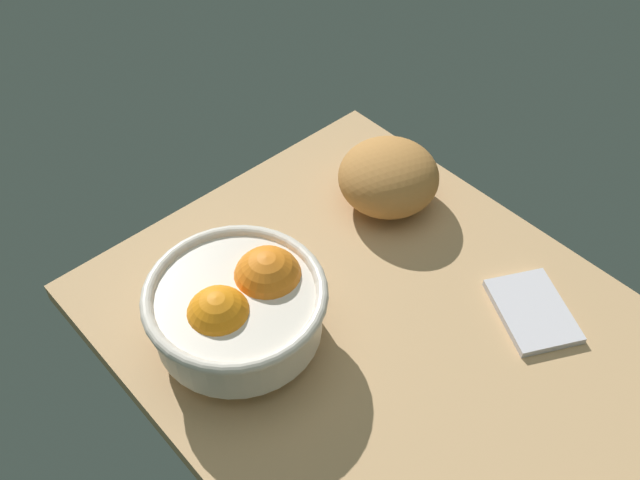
# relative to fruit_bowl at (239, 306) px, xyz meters

# --- Properties ---
(ground_plane) EXTENTS (0.77, 0.60, 0.03)m
(ground_plane) POSITION_rel_fruit_bowl_xyz_m (0.13, 0.15, -0.08)
(ground_plane) COLOR tan
(fruit_bowl) EXTENTS (0.23, 0.23, 0.12)m
(fruit_bowl) POSITION_rel_fruit_bowl_xyz_m (0.00, 0.00, 0.00)
(fruit_bowl) COLOR silver
(fruit_bowl) RESTS_ON ground
(bread_loaf) EXTENTS (0.16, 0.16, 0.10)m
(bread_loaf) POSITION_rel_fruit_bowl_xyz_m (-0.06, 0.32, -0.02)
(bread_loaf) COLOR #BE7E3E
(bread_loaf) RESTS_ON ground
(napkin_folded) EXTENTS (0.15, 0.14, 0.01)m
(napkin_folded) POSITION_rel_fruit_bowl_xyz_m (0.23, 0.31, -0.06)
(napkin_folded) COLOR silver
(napkin_folded) RESTS_ON ground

